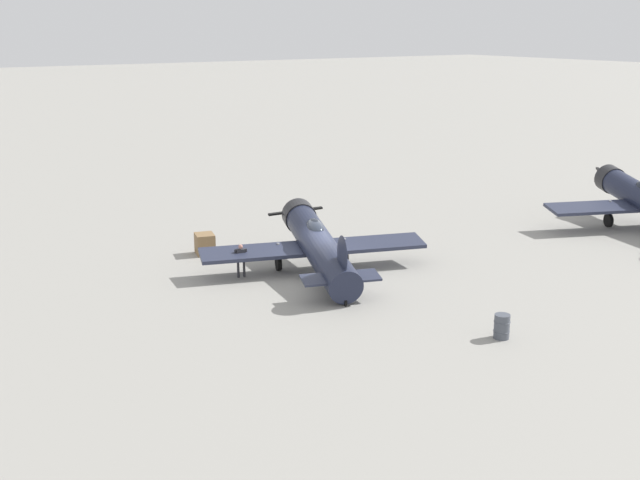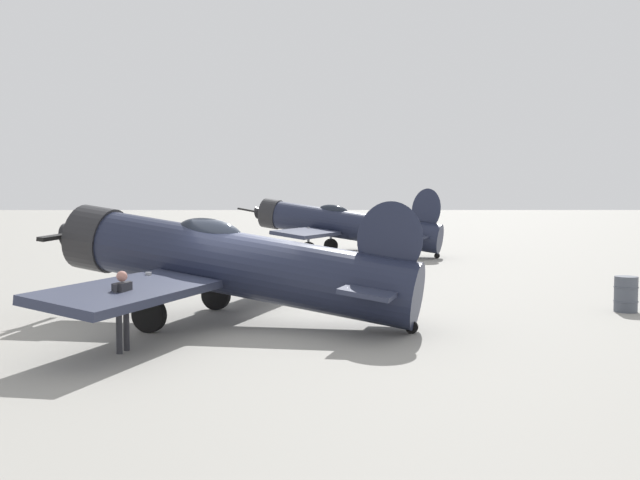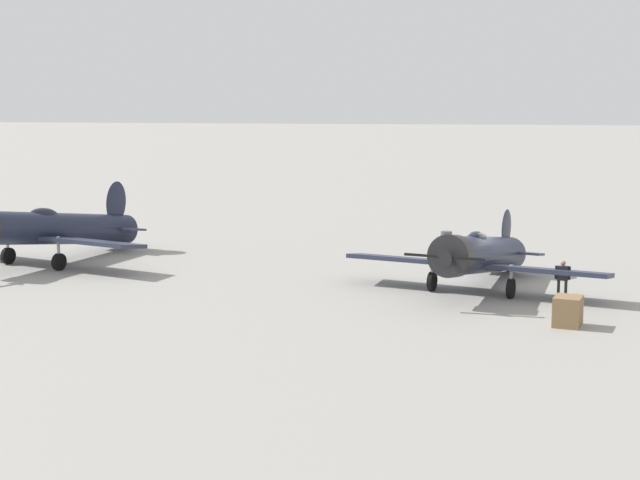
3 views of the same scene
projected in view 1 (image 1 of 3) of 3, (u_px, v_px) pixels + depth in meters
ground_plane at (320, 277)px, 36.97m from camera, size 400.00×400.00×0.00m
airplane_foreground at (317, 244)px, 37.04m from camera, size 9.30×10.90×3.04m
ground_crew_mechanic at (241, 257)px, 36.68m from camera, size 0.31×0.61×1.59m
equipment_crate at (205, 244)px, 40.52m from camera, size 1.30×1.18×1.07m
fuel_drum at (502, 326)px, 29.64m from camera, size 0.63×0.63×0.95m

